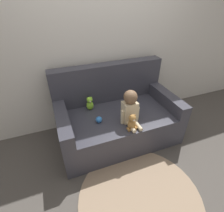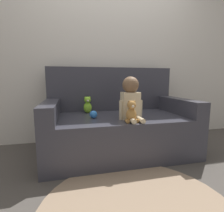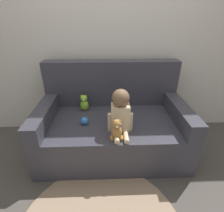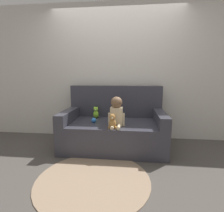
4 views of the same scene
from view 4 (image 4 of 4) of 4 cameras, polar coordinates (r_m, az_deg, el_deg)
The scene contains 8 objects.
ground_plane at distance 3.16m, azimuth 0.50°, elevation -13.22°, with size 12.00×12.00×0.00m, color #4C4742.
wall_back at distance 3.48m, azimuth 1.53°, elevation 10.88°, with size 8.00×0.05×2.60m.
couch at distance 3.11m, azimuth 0.65°, elevation -6.87°, with size 1.71×0.99×1.05m.
person_baby at distance 2.72m, azimuth 1.47°, elevation -1.97°, with size 0.26×0.34×0.46m.
teddy_bear_brown at distance 2.60m, azimuth 0.17°, elevation -5.10°, with size 0.13×0.10×0.22m.
plush_toy_side at distance 3.24m, azimuth -5.29°, elevation -2.11°, with size 0.10×0.10×0.21m.
toy_ball at distance 2.94m, azimuth -5.95°, elevation -4.65°, with size 0.08×0.08×0.08m.
floor_rug at distance 2.29m, azimuth -6.13°, elevation -22.73°, with size 1.37×1.37×0.01m.
Camera 4 is at (0.29, -2.89, 1.24)m, focal length 28.00 mm.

